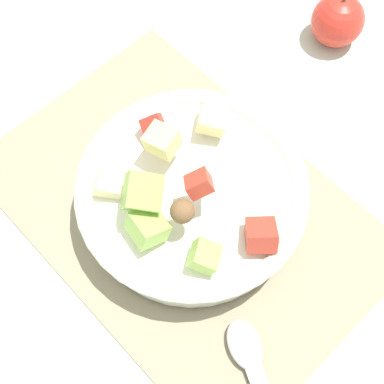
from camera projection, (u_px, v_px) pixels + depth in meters
ground_plane at (183, 210)px, 0.69m from camera, size 2.40×2.40×0.00m
placemat at (183, 209)px, 0.68m from camera, size 0.47×0.32×0.01m
salad_bowl at (191, 195)px, 0.65m from camera, size 0.27×0.27×0.12m
whole_apple at (338, 20)px, 0.77m from camera, size 0.07×0.07×0.08m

